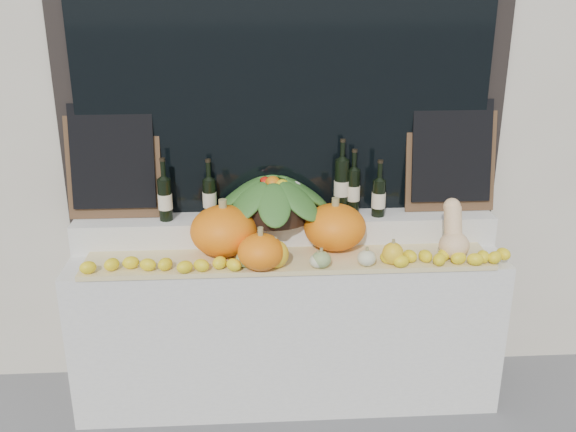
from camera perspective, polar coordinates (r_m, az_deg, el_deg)
The scene contains 17 objects.
display_sill at distance 3.65m, azimuth -0.07°, elevation -9.65°, with size 2.30×0.55×0.88m, color silver.
rear_tier at distance 3.56m, azimuth -0.23°, elevation -1.16°, with size 2.30×0.25×0.16m, color silver.
straw_bedding at distance 3.33m, azimuth 0.05°, elevation -3.97°, with size 2.10×0.32×0.03m, color tan.
pumpkin_left at distance 3.34m, azimuth -5.74°, elevation -1.31°, with size 0.35×0.35×0.26m, color orange.
pumpkin_right at distance 3.41m, azimuth 4.18°, elevation -0.98°, with size 0.33×0.33×0.24m, color orange.
pumpkin_center at distance 3.18m, azimuth -2.43°, elevation -3.20°, with size 0.23×0.23×0.18m, color orange.
butternut_squash at distance 3.41m, azimuth 14.50°, elevation -1.61°, with size 0.16×0.21×0.30m.
decorative_gourds at distance 3.22m, azimuth 2.65°, elevation -3.58°, with size 0.85×0.13×0.16m.
lemon_heap at distance 3.21m, azimuth 0.18°, elevation -4.06°, with size 2.20×0.16×0.06m, color yellow, non-canonical shape.
produce_bowl at distance 3.47m, azimuth -1.35°, elevation 1.72°, with size 0.65×0.65×0.24m.
wine_bottle_far_left at distance 3.49m, azimuth -10.88°, elevation 1.52°, with size 0.08×0.08×0.34m.
wine_bottle_near_left at distance 3.52m, azimuth -6.99°, elevation 1.71°, with size 0.08×0.08×0.32m.
wine_bottle_tall at distance 3.54m, azimuth 4.78°, elevation 2.72°, with size 0.08×0.08×0.42m.
wine_bottle_near_right at distance 3.56m, azimuth 5.81°, elevation 2.31°, with size 0.08×0.08×0.36m.
wine_bottle_far_right at distance 3.53m, azimuth 8.06°, elevation 1.66°, with size 0.08×0.08×0.32m.
chalkboard_left at distance 3.56m, azimuth -15.31°, elevation 4.93°, with size 0.50×0.14×0.61m.
chalkboard_right at distance 3.66m, azimuth 14.32°, elevation 5.42°, with size 0.50×0.14×0.61m.
Camera 1 is at (-0.19, -1.63, 2.26)m, focal length 40.00 mm.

